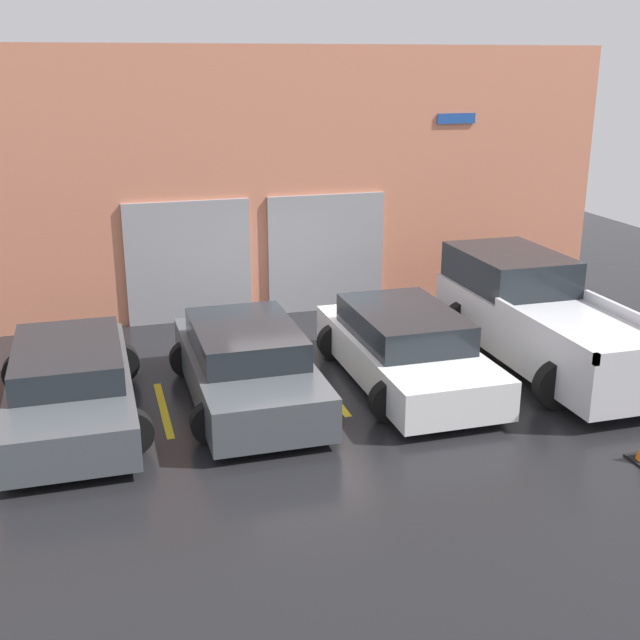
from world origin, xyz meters
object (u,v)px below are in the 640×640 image
at_px(sedan_white, 405,348).
at_px(van_right, 247,365).
at_px(pickup_truck, 539,317).
at_px(sedan_side, 70,385).

xyz_separation_m(sedan_white, van_right, (-2.76, -0.00, -0.01)).
bearing_deg(van_right, pickup_truck, 3.13).
height_order(sedan_white, van_right, sedan_white).
relative_size(sedan_white, van_right, 1.04).
height_order(sedan_white, sedan_side, sedan_white).
distance_m(pickup_truck, sedan_side, 8.28).
relative_size(sedan_side, van_right, 1.04).
bearing_deg(pickup_truck, van_right, -176.87).
distance_m(sedan_white, van_right, 2.76).
xyz_separation_m(pickup_truck, sedan_white, (-2.76, -0.30, -0.23)).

